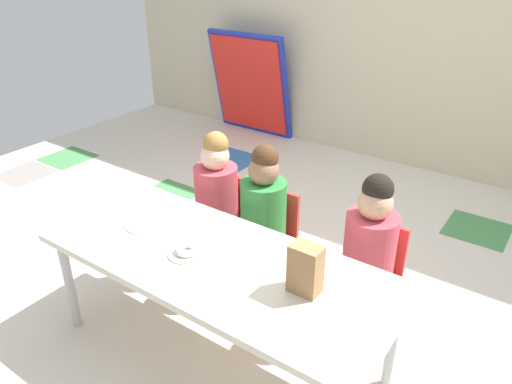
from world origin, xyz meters
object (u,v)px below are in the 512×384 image
at_px(paper_bag_brown, 305,269).
at_px(paper_plate_center_table, 143,225).
at_px(craft_table, 217,267).
at_px(paper_plate_near_edge, 187,253).
at_px(seated_child_far_right, 371,242).
at_px(donut_powdered_on_plate, 187,249).
at_px(folded_activity_table, 250,85).
at_px(seated_child_near_camera, 217,190).
at_px(seated_child_middle_seat, 264,206).

relative_size(paper_bag_brown, paper_plate_center_table, 1.22).
height_order(craft_table, paper_plate_near_edge, paper_plate_near_edge).
relative_size(seated_child_far_right, donut_powdered_on_plate, 8.18).
bearing_deg(folded_activity_table, paper_plate_center_table, -65.05).
xyz_separation_m(seated_child_near_camera, paper_bag_brown, (0.92, -0.55, 0.14)).
relative_size(craft_table, folded_activity_table, 1.57).
height_order(seated_child_middle_seat, folded_activity_table, folded_activity_table).
bearing_deg(seated_child_far_right, folded_activity_table, 136.82).
distance_m(craft_table, paper_plate_center_table, 0.49).
height_order(seated_child_near_camera, donut_powdered_on_plate, seated_child_near_camera).
bearing_deg(paper_bag_brown, craft_table, -176.42).
relative_size(seated_child_far_right, paper_bag_brown, 4.17).
height_order(folded_activity_table, donut_powdered_on_plate, folded_activity_table).
distance_m(folded_activity_table, paper_plate_center_table, 2.97).
xyz_separation_m(folded_activity_table, paper_plate_near_edge, (1.61, -2.75, 0.05)).
relative_size(craft_table, paper_plate_near_edge, 9.48).
xyz_separation_m(seated_child_middle_seat, paper_plate_center_table, (-0.36, -0.57, 0.04)).
distance_m(craft_table, paper_bag_brown, 0.48).
bearing_deg(paper_plate_near_edge, seated_child_far_right, 44.51).
relative_size(seated_child_near_camera, seated_child_far_right, 1.00).
bearing_deg(craft_table, paper_plate_near_edge, -158.39).
relative_size(seated_child_middle_seat, paper_bag_brown, 4.17).
bearing_deg(craft_table, folded_activity_table, 122.86).
bearing_deg(seated_child_near_camera, seated_child_middle_seat, 0.00).
relative_size(paper_bag_brown, donut_powdered_on_plate, 1.96).
relative_size(seated_child_far_right, paper_plate_center_table, 5.10).
bearing_deg(paper_bag_brown, paper_plate_near_edge, -172.09).
height_order(paper_bag_brown, paper_plate_center_table, paper_bag_brown).
xyz_separation_m(seated_child_near_camera, donut_powdered_on_plate, (0.34, -0.63, 0.06)).
bearing_deg(folded_activity_table, seated_child_far_right, -43.18).
height_order(seated_child_near_camera, seated_child_far_right, same).
bearing_deg(paper_plate_near_edge, paper_bag_brown, 7.91).
height_order(craft_table, donut_powdered_on_plate, donut_powdered_on_plate).
xyz_separation_m(craft_table, folded_activity_table, (-1.74, 2.70, 0.00)).
bearing_deg(donut_powdered_on_plate, paper_plate_center_table, 170.39).
relative_size(paper_bag_brown, paper_plate_near_edge, 1.22).
height_order(craft_table, folded_activity_table, folded_activity_table).
bearing_deg(craft_table, donut_powdered_on_plate, -158.39).
bearing_deg(seated_child_far_right, paper_bag_brown, -96.55).
xyz_separation_m(seated_child_middle_seat, paper_plate_near_edge, (-0.01, -0.63, 0.04)).
bearing_deg(folded_activity_table, paper_plate_near_edge, -59.67).
relative_size(seated_child_middle_seat, donut_powdered_on_plate, 8.18).
bearing_deg(seated_child_far_right, seated_child_near_camera, -180.00).
relative_size(seated_child_far_right, folded_activity_table, 0.84).
xyz_separation_m(paper_plate_center_table, donut_powdered_on_plate, (0.36, -0.06, 0.02)).
distance_m(seated_child_middle_seat, paper_plate_near_edge, 0.64).
xyz_separation_m(craft_table, seated_child_far_right, (0.51, 0.58, 0.02)).
relative_size(folded_activity_table, donut_powdered_on_plate, 9.68).
relative_size(seated_child_middle_seat, paper_plate_near_edge, 5.10).
xyz_separation_m(folded_activity_table, donut_powdered_on_plate, (1.61, -2.75, 0.07)).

